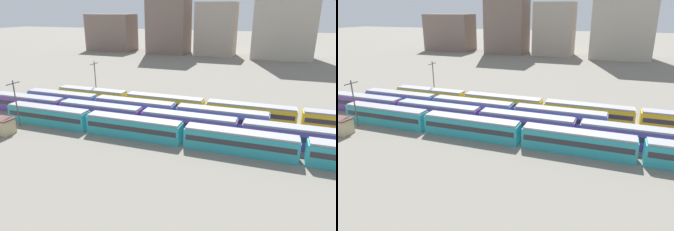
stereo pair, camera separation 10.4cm
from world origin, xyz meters
The scene contains 12 objects.
ground_plane centered at (0.00, 7.80, 0.00)m, with size 600.00×600.00×0.00m, color slate.
train_track_0 centered at (39.42, 0.00, 1.90)m, with size 93.60×3.06×3.75m.
train_track_1 centered at (38.77, 5.20, 1.90)m, with size 112.50×3.06×3.75m.
train_track_2 centered at (15.69, 10.40, 1.90)m, with size 55.80×3.06×3.75m.
train_track_3 centered at (39.58, 15.60, 1.90)m, with size 93.60×3.06×3.75m.
catenary_pole_0 centered at (-3.27, -2.86, 5.20)m, with size 0.24×3.20×9.33m.
catenary_pole_1 centered at (0.91, 18.62, 5.52)m, with size 0.24×3.20×9.95m.
signal_hut centered at (-2.87, -6.87, 1.55)m, with size 3.60×3.00×3.04m.
distant_building_0 centered at (-46.99, 110.89, 9.92)m, with size 26.02×14.82×19.84m, color #7A665B.
distant_building_1 centered at (-12.43, 110.89, 24.82)m, with size 20.63×16.05×49.63m, color #7A665B.
distant_building_2 centered at (12.83, 110.89, 12.87)m, with size 19.40×14.15×25.74m, color #A89989.
distant_building_3 centered at (44.86, 110.89, 26.24)m, with size 27.25×19.11×52.48m, color #B2A899.
Camera 1 is at (43.76, -45.92, 21.95)m, focal length 32.40 mm.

